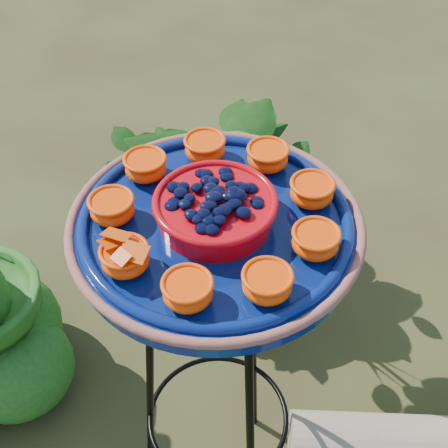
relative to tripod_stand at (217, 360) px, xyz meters
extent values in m
torus|color=black|center=(0.00, 0.00, 0.36)|extent=(0.34, 0.34, 0.02)
torus|color=black|center=(0.00, 0.00, -0.24)|extent=(0.43, 0.43, 0.01)
cylinder|color=black|center=(-0.05, 0.15, -0.11)|extent=(0.04, 0.09, 0.93)
cylinder|color=black|center=(-0.10, -0.11, -0.11)|extent=(0.07, 0.08, 0.93)
cylinder|color=black|center=(0.15, -0.03, -0.11)|extent=(0.09, 0.04, 0.93)
cylinder|color=#071858|center=(0.00, 0.00, 0.39)|extent=(0.60, 0.60, 0.04)
torus|color=#905341|center=(0.00, 0.00, 0.41)|extent=(0.50, 0.50, 0.02)
torus|color=#071858|center=(0.00, 0.00, 0.42)|extent=(0.46, 0.46, 0.02)
cylinder|color=#B4060D|center=(0.00, 0.00, 0.44)|extent=(0.23, 0.23, 0.05)
torus|color=#B4060D|center=(0.00, 0.00, 0.46)|extent=(0.20, 0.20, 0.01)
ellipsoid|color=black|center=(0.00, 0.00, 0.47)|extent=(0.16, 0.16, 0.03)
ellipsoid|color=#E43D02|center=(0.15, 0.08, 0.43)|extent=(0.07, 0.07, 0.04)
cylinder|color=#EE5604|center=(0.15, 0.08, 0.45)|extent=(0.07, 0.07, 0.01)
ellipsoid|color=#E43D02|center=(0.06, 0.16, 0.43)|extent=(0.07, 0.07, 0.04)
cylinder|color=#EE5604|center=(0.06, 0.16, 0.45)|extent=(0.07, 0.07, 0.01)
ellipsoid|color=#E43D02|center=(-0.05, 0.16, 0.43)|extent=(0.07, 0.07, 0.04)
cylinder|color=#EE5604|center=(-0.05, 0.16, 0.45)|extent=(0.07, 0.07, 0.01)
ellipsoid|color=#E43D02|center=(-0.14, 0.09, 0.43)|extent=(0.07, 0.07, 0.04)
cylinder|color=#EE5604|center=(-0.14, 0.09, 0.45)|extent=(0.07, 0.07, 0.01)
ellipsoid|color=#E43D02|center=(-0.17, -0.02, 0.43)|extent=(0.07, 0.07, 0.04)
cylinder|color=#EE5604|center=(-0.17, -0.02, 0.45)|extent=(0.07, 0.07, 0.01)
ellipsoid|color=#E43D02|center=(-0.11, -0.13, 0.43)|extent=(0.07, 0.07, 0.04)
cylinder|color=#EE5604|center=(-0.11, -0.13, 0.45)|extent=(0.07, 0.07, 0.01)
ellipsoid|color=#E43D02|center=(-0.01, -0.17, 0.43)|extent=(0.07, 0.07, 0.04)
cylinder|color=#EE5604|center=(-0.01, -0.17, 0.45)|extent=(0.07, 0.07, 0.01)
ellipsoid|color=#E43D02|center=(0.10, -0.13, 0.43)|extent=(0.07, 0.07, 0.04)
cylinder|color=#EE5604|center=(0.10, -0.13, 0.45)|extent=(0.07, 0.07, 0.01)
ellipsoid|color=#E43D02|center=(0.17, -0.04, 0.43)|extent=(0.07, 0.07, 0.04)
cylinder|color=#EE5604|center=(0.17, -0.04, 0.45)|extent=(0.07, 0.07, 0.01)
cylinder|color=black|center=(-0.01, -0.17, 0.46)|extent=(0.02, 0.03, 0.00)
cube|color=#F73A04|center=(-0.03, -0.17, 0.47)|extent=(0.05, 0.05, 0.01)
cube|color=#F73A04|center=(0.02, -0.17, 0.47)|extent=(0.05, 0.05, 0.01)
imported|color=#164D14|center=(-0.52, 0.49, -0.17)|extent=(0.88, 0.82, 0.79)
camera|label=1|loc=(0.58, -0.46, 1.14)|focal=50.00mm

